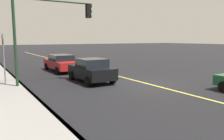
# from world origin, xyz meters

# --- Properties ---
(ground) EXTENTS (200.00, 200.00, 0.00)m
(ground) POSITION_xyz_m (0.00, 0.00, 0.00)
(ground) COLOR black
(sidewalk_slab) EXTENTS (80.00, 2.90, 0.15)m
(sidewalk_slab) POSITION_xyz_m (0.00, 8.29, 0.07)
(sidewalk_slab) COLOR gray
(sidewalk_slab) RESTS_ON ground
(curb_edge) EXTENTS (80.00, 0.16, 0.15)m
(curb_edge) POSITION_xyz_m (0.00, 6.92, 0.07)
(curb_edge) COLOR slate
(curb_edge) RESTS_ON ground
(lane_stripe_center) EXTENTS (80.00, 0.16, 0.01)m
(lane_stripe_center) POSITION_xyz_m (0.00, 0.00, 0.01)
(lane_stripe_center) COLOR #D8CC4C
(lane_stripe_center) RESTS_ON ground
(car_black) EXTENTS (3.85, 1.96, 1.54)m
(car_black) POSITION_xyz_m (2.43, 2.71, 0.78)
(car_black) COLOR black
(car_black) RESTS_ON ground
(car_red) EXTENTS (4.76, 1.92, 1.45)m
(car_red) POSITION_xyz_m (8.19, 2.80, 0.75)
(car_red) COLOR red
(car_red) RESTS_ON ground
(traffic_light_mast) EXTENTS (0.28, 4.89, 5.36)m
(traffic_light_mast) POSITION_xyz_m (2.79, 5.30, 3.74)
(traffic_light_mast) COLOR #1E3823
(traffic_light_mast) RESTS_ON ground
(street_sign_post) EXTENTS (0.60, 0.08, 3.13)m
(street_sign_post) POSITION_xyz_m (3.86, 7.74, 1.83)
(street_sign_post) COLOR slate
(street_sign_post) RESTS_ON ground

